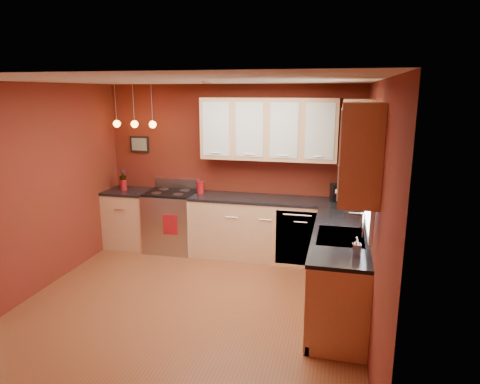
% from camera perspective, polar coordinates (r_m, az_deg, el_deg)
% --- Properties ---
extents(floor, '(4.20, 4.20, 0.00)m').
position_cam_1_polar(floor, '(5.24, -7.00, -15.23)').
color(floor, brown).
rests_on(floor, ground).
extents(ceiling, '(4.00, 4.20, 0.02)m').
position_cam_1_polar(ceiling, '(4.61, -7.94, 14.52)').
color(ceiling, beige).
rests_on(ceiling, wall_back).
extents(wall_back, '(4.00, 0.02, 2.60)m').
position_cam_1_polar(wall_back, '(6.71, -1.06, 3.07)').
color(wall_back, maroon).
rests_on(wall_back, floor).
extents(wall_front, '(4.00, 0.02, 2.60)m').
position_cam_1_polar(wall_front, '(3.00, -22.08, -11.16)').
color(wall_front, maroon).
rests_on(wall_front, floor).
extents(wall_left, '(0.02, 4.20, 2.60)m').
position_cam_1_polar(wall_left, '(5.77, -26.34, -0.03)').
color(wall_left, maroon).
rests_on(wall_left, floor).
extents(wall_right, '(0.02, 4.20, 2.60)m').
position_cam_1_polar(wall_right, '(4.47, 17.32, -2.80)').
color(wall_right, maroon).
rests_on(wall_right, floor).
extents(base_cabinets_back_left, '(0.70, 0.60, 0.90)m').
position_cam_1_polar(base_cabinets_back_left, '(7.23, -14.43, -3.54)').
color(base_cabinets_back_left, tan).
rests_on(base_cabinets_back_left, floor).
extents(base_cabinets_back_right, '(2.54, 0.60, 0.90)m').
position_cam_1_polar(base_cabinets_back_right, '(6.49, 4.57, -5.07)').
color(base_cabinets_back_right, tan).
rests_on(base_cabinets_back_right, floor).
extents(base_cabinets_right, '(0.60, 2.10, 0.90)m').
position_cam_1_polar(base_cabinets_right, '(5.16, 13.00, -10.36)').
color(base_cabinets_right, tan).
rests_on(base_cabinets_right, floor).
extents(counter_back_left, '(0.70, 0.62, 0.04)m').
position_cam_1_polar(counter_back_left, '(7.11, -14.65, 0.09)').
color(counter_back_left, black).
rests_on(counter_back_left, base_cabinets_back_left).
extents(counter_back_right, '(2.54, 0.62, 0.04)m').
position_cam_1_polar(counter_back_right, '(6.36, 4.64, -1.05)').
color(counter_back_right, black).
rests_on(counter_back_right, base_cabinets_back_right).
extents(counter_right, '(0.62, 2.10, 0.04)m').
position_cam_1_polar(counter_right, '(5.00, 13.28, -5.41)').
color(counter_right, black).
rests_on(counter_right, base_cabinets_right).
extents(gas_range, '(0.76, 0.64, 1.11)m').
position_cam_1_polar(gas_range, '(6.92, -9.08, -3.77)').
color(gas_range, '#AEAEB2').
rests_on(gas_range, floor).
extents(dishwasher_front, '(0.60, 0.02, 0.80)m').
position_cam_1_polar(dishwasher_front, '(6.18, 7.55, -6.12)').
color(dishwasher_front, '#AEAEB2').
rests_on(dishwasher_front, base_cabinets_back_right).
extents(sink, '(0.50, 0.70, 0.33)m').
position_cam_1_polar(sink, '(4.86, 13.28, -6.02)').
color(sink, gray).
rests_on(sink, counter_right).
extents(window, '(0.06, 1.02, 1.22)m').
position_cam_1_polar(window, '(4.67, 17.13, 2.80)').
color(window, white).
rests_on(window, wall_right).
extents(upper_cabinets_back, '(2.00, 0.35, 0.90)m').
position_cam_1_polar(upper_cabinets_back, '(6.33, 3.82, 8.36)').
color(upper_cabinets_back, tan).
rests_on(upper_cabinets_back, wall_back).
extents(upper_cabinets_right, '(0.35, 1.95, 0.90)m').
position_cam_1_polar(upper_cabinets_right, '(4.65, 15.48, 6.12)').
color(upper_cabinets_right, tan).
rests_on(upper_cabinets_right, wall_right).
extents(wall_picture, '(0.32, 0.03, 0.26)m').
position_cam_1_polar(wall_picture, '(7.19, -13.24, 6.22)').
color(wall_picture, black).
rests_on(wall_picture, wall_back).
extents(pendant_lights, '(0.71, 0.11, 0.66)m').
position_cam_1_polar(pendant_lights, '(6.82, -13.89, 8.85)').
color(pendant_lights, gray).
rests_on(pendant_lights, ceiling).
extents(red_canister, '(0.13, 0.13, 0.19)m').
position_cam_1_polar(red_canister, '(6.67, -5.32, 0.63)').
color(red_canister, maroon).
rests_on(red_canister, counter_back_right).
extents(red_vase, '(0.11, 0.11, 0.17)m').
position_cam_1_polar(red_vase, '(7.12, -15.28, 0.93)').
color(red_vase, maroon).
rests_on(red_vase, counter_back_left).
extents(flowers, '(0.12, 0.12, 0.19)m').
position_cam_1_polar(flowers, '(7.09, -15.36, 2.20)').
color(flowers, maroon).
rests_on(flowers, red_vase).
extents(coffee_maker, '(0.22, 0.22, 0.26)m').
position_cam_1_polar(coffee_maker, '(6.32, 12.85, -0.14)').
color(coffee_maker, black).
rests_on(coffee_maker, counter_back_right).
extents(soap_pump, '(0.09, 0.09, 0.18)m').
position_cam_1_polar(soap_pump, '(4.30, 15.26, -7.04)').
color(soap_pump, white).
rests_on(soap_pump, counter_right).
extents(dish_towel, '(0.23, 0.02, 0.31)m').
position_cam_1_polar(dish_towel, '(6.58, -9.30, -4.33)').
color(dish_towel, maroon).
rests_on(dish_towel, gas_range).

